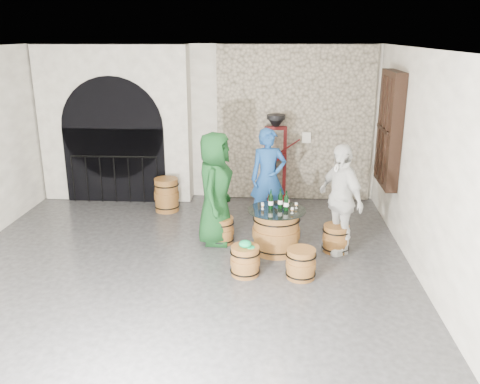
# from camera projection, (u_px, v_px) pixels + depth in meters

# --- Properties ---
(ground) EXTENTS (8.00, 8.00, 0.00)m
(ground) POSITION_uv_depth(u_px,v_px,m) (176.00, 280.00, 7.32)
(ground) COLOR #29292B
(ground) RESTS_ON ground
(wall_back) EXTENTS (8.00, 0.00, 8.00)m
(wall_back) POSITION_uv_depth(u_px,v_px,m) (208.00, 123.00, 10.64)
(wall_back) COLOR white
(wall_back) RESTS_ON ground
(wall_front) EXTENTS (8.00, 0.00, 8.00)m
(wall_front) POSITION_uv_depth(u_px,v_px,m) (43.00, 351.00, 3.03)
(wall_front) COLOR white
(wall_front) RESTS_ON ground
(wall_right) EXTENTS (0.00, 8.00, 8.00)m
(wall_right) POSITION_uv_depth(u_px,v_px,m) (437.00, 178.00, 6.62)
(wall_right) COLOR white
(wall_right) RESTS_ON ground
(ceiling) EXTENTS (8.00, 8.00, 0.00)m
(ceiling) POSITION_uv_depth(u_px,v_px,m) (166.00, 50.00, 6.36)
(ceiling) COLOR beige
(ceiling) RESTS_ON wall_back
(stone_facing_panel) EXTENTS (3.20, 0.12, 3.18)m
(stone_facing_panel) POSITION_uv_depth(u_px,v_px,m) (294.00, 124.00, 10.48)
(stone_facing_panel) COLOR #B1A48D
(stone_facing_panel) RESTS_ON ground
(arched_opening) EXTENTS (3.10, 0.60, 3.19)m
(arched_opening) POSITION_uv_depth(u_px,v_px,m) (116.00, 125.00, 10.52)
(arched_opening) COLOR white
(arched_opening) RESTS_ON ground
(shuttered_window) EXTENTS (0.23, 1.10, 2.00)m
(shuttered_window) POSITION_uv_depth(u_px,v_px,m) (389.00, 129.00, 8.85)
(shuttered_window) COLOR black
(shuttered_window) RESTS_ON wall_right
(barrel_table) EXTENTS (0.93, 0.93, 0.72)m
(barrel_table) POSITION_uv_depth(u_px,v_px,m) (276.00, 231.00, 8.18)
(barrel_table) COLOR brown
(barrel_table) RESTS_ON ground
(barrel_stool_left) EXTENTS (0.45, 0.45, 0.45)m
(barrel_stool_left) POSITION_uv_depth(u_px,v_px,m) (221.00, 230.00, 8.57)
(barrel_stool_left) COLOR brown
(barrel_stool_left) RESTS_ON ground
(barrel_stool_far) EXTENTS (0.45, 0.45, 0.45)m
(barrel_stool_far) POSITION_uv_depth(u_px,v_px,m) (269.00, 218.00, 9.15)
(barrel_stool_far) COLOR brown
(barrel_stool_far) RESTS_ON ground
(barrel_stool_right) EXTENTS (0.45, 0.45, 0.45)m
(barrel_stool_right) POSITION_uv_depth(u_px,v_px,m) (336.00, 238.00, 8.23)
(barrel_stool_right) COLOR brown
(barrel_stool_right) RESTS_ON ground
(barrel_stool_near_right) EXTENTS (0.45, 0.45, 0.45)m
(barrel_stool_near_right) POSITION_uv_depth(u_px,v_px,m) (301.00, 264.00, 7.33)
(barrel_stool_near_right) COLOR brown
(barrel_stool_near_right) RESTS_ON ground
(barrel_stool_near_left) EXTENTS (0.45, 0.45, 0.45)m
(barrel_stool_near_left) POSITION_uv_depth(u_px,v_px,m) (245.00, 261.00, 7.43)
(barrel_stool_near_left) COLOR brown
(barrel_stool_near_left) RESTS_ON ground
(green_cap) EXTENTS (0.23, 0.18, 0.10)m
(green_cap) POSITION_uv_depth(u_px,v_px,m) (245.00, 244.00, 7.34)
(green_cap) COLOR #0D9952
(green_cap) RESTS_ON barrel_stool_near_left
(person_green) EXTENTS (0.72, 1.00, 1.90)m
(person_green) POSITION_uv_depth(u_px,v_px,m) (215.00, 189.00, 8.39)
(person_green) COLOR #103B18
(person_green) RESTS_ON ground
(person_blue) EXTENTS (0.73, 0.56, 1.80)m
(person_blue) POSITION_uv_depth(u_px,v_px,m) (268.00, 178.00, 9.18)
(person_blue) COLOR navy
(person_blue) RESTS_ON ground
(person_white) EXTENTS (0.89, 1.13, 1.79)m
(person_white) POSITION_uv_depth(u_px,v_px,m) (340.00, 199.00, 8.03)
(person_white) COLOR silver
(person_white) RESTS_ON ground
(wine_bottle_left) EXTENTS (0.08, 0.08, 0.32)m
(wine_bottle_left) POSITION_uv_depth(u_px,v_px,m) (271.00, 201.00, 8.06)
(wine_bottle_left) COLOR black
(wine_bottle_left) RESTS_ON barrel_table
(wine_bottle_center) EXTENTS (0.08, 0.08, 0.32)m
(wine_bottle_center) POSITION_uv_depth(u_px,v_px,m) (286.00, 203.00, 8.00)
(wine_bottle_center) COLOR black
(wine_bottle_center) RESTS_ON barrel_table
(wine_bottle_right) EXTENTS (0.08, 0.08, 0.32)m
(wine_bottle_right) POSITION_uv_depth(u_px,v_px,m) (280.00, 200.00, 8.10)
(wine_bottle_right) COLOR black
(wine_bottle_right) RESTS_ON barrel_table
(tasting_glass_a) EXTENTS (0.05, 0.05, 0.10)m
(tasting_glass_a) POSITION_uv_depth(u_px,v_px,m) (263.00, 207.00, 8.06)
(tasting_glass_a) COLOR #B36922
(tasting_glass_a) RESTS_ON barrel_table
(tasting_glass_b) EXTENTS (0.05, 0.05, 0.10)m
(tasting_glass_b) POSITION_uv_depth(u_px,v_px,m) (296.00, 205.00, 8.11)
(tasting_glass_b) COLOR #B36922
(tasting_glass_b) RESTS_ON barrel_table
(tasting_glass_c) EXTENTS (0.05, 0.05, 0.10)m
(tasting_glass_c) POSITION_uv_depth(u_px,v_px,m) (272.00, 204.00, 8.20)
(tasting_glass_c) COLOR #B36922
(tasting_glass_c) RESTS_ON barrel_table
(tasting_glass_d) EXTENTS (0.05, 0.05, 0.10)m
(tasting_glass_d) POSITION_uv_depth(u_px,v_px,m) (288.00, 202.00, 8.26)
(tasting_glass_d) COLOR #B36922
(tasting_glass_d) RESTS_ON barrel_table
(tasting_glass_e) EXTENTS (0.05, 0.05, 0.10)m
(tasting_glass_e) POSITION_uv_depth(u_px,v_px,m) (292.00, 211.00, 7.88)
(tasting_glass_e) COLOR #B36922
(tasting_glass_e) RESTS_ON barrel_table
(tasting_glass_f) EXTENTS (0.05, 0.05, 0.10)m
(tasting_glass_f) POSITION_uv_depth(u_px,v_px,m) (262.00, 206.00, 8.11)
(tasting_glass_f) COLOR #B36922
(tasting_glass_f) RESTS_ON barrel_table
(side_barrel) EXTENTS (0.50, 0.50, 0.67)m
(side_barrel) POSITION_uv_depth(u_px,v_px,m) (167.00, 195.00, 10.07)
(side_barrel) COLOR brown
(side_barrel) RESTS_ON ground
(corking_press) EXTENTS (0.76, 0.42, 1.84)m
(corking_press) POSITION_uv_depth(u_px,v_px,m) (275.00, 152.00, 10.37)
(corking_press) COLOR #4E0D0D
(corking_press) RESTS_ON ground
(control_box) EXTENTS (0.18, 0.10, 0.22)m
(control_box) POSITION_uv_depth(u_px,v_px,m) (306.00, 137.00, 10.46)
(control_box) COLOR silver
(control_box) RESTS_ON wall_back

